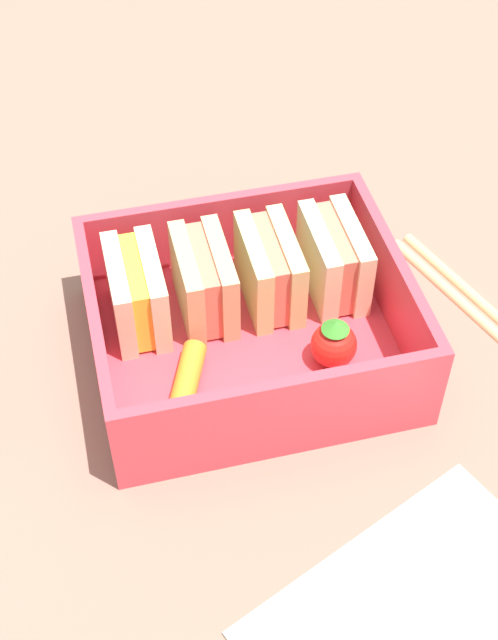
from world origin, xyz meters
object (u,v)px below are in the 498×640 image
at_px(sandwich_center_right, 334,258).
at_px(carrot_stick_far_left, 185,386).
at_px(sandwich_center_left, 204,281).
at_px(sandwich_center, 270,269).
at_px(strawberry_far_left, 334,343).
at_px(sandwich_left, 137,292).
at_px(folded_napkin, 430,632).

relative_size(sandwich_center_right, carrot_stick_far_left, 1.05).
xyz_separation_m(sandwich_center_left, sandwich_center, (0.04, 0.00, 0.00)).
distance_m(sandwich_center, carrot_stick_far_left, 0.09).
xyz_separation_m(sandwich_center, sandwich_center_right, (0.04, 0.00, 0.00)).
bearing_deg(carrot_stick_far_left, strawberry_far_left, 2.93).
bearing_deg(strawberry_far_left, sandwich_left, 150.64).
distance_m(sandwich_left, strawberry_far_left, 0.11).
distance_m(carrot_stick_far_left, folded_napkin, 0.17).
distance_m(sandwich_left, sandwich_center, 0.08).
bearing_deg(strawberry_far_left, sandwich_center_left, 137.34).
distance_m(sandwich_center, folded_napkin, 0.21).
xyz_separation_m(sandwich_left, folded_napkin, (0.10, -0.21, -0.03)).
distance_m(sandwich_center_right, carrot_stick_far_left, 0.12).
bearing_deg(strawberry_far_left, folded_napkin, -90.61).
distance_m(sandwich_center_right, folded_napkin, 0.21).
xyz_separation_m(sandwich_center_right, carrot_stick_far_left, (-0.10, -0.06, -0.02)).
relative_size(sandwich_left, carrot_stick_far_left, 1.05).
height_order(sandwich_center, carrot_stick_far_left, sandwich_center).
height_order(sandwich_left, sandwich_center_left, same).
height_order(sandwich_center_right, folded_napkin, sandwich_center_right).
bearing_deg(sandwich_left, folded_napkin, -65.22).
bearing_deg(sandwich_left, sandwich_center_right, 0.00).
bearing_deg(sandwich_center_right, folded_napkin, -94.98).
bearing_deg(sandwich_center, carrot_stick_far_left, -135.82).
bearing_deg(carrot_stick_far_left, sandwich_center_left, 68.89).
bearing_deg(carrot_stick_far_left, sandwich_left, 104.42).
bearing_deg(sandwich_center, folded_napkin, -84.53).
bearing_deg(sandwich_center_right, sandwich_center, 180.00).
relative_size(sandwich_left, sandwich_center_left, 1.00).
bearing_deg(sandwich_center_right, sandwich_left, 180.00).
height_order(sandwich_center_left, sandwich_center, same).
bearing_deg(strawberry_far_left, sandwich_center_right, 73.31).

